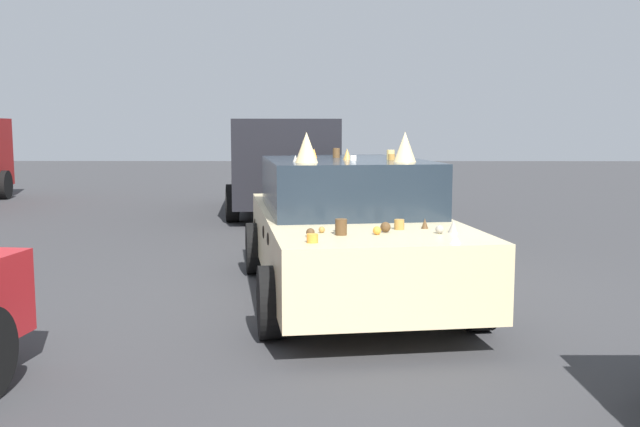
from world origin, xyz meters
The scene contains 4 objects.
ground_plane centered at (0.00, 0.00, 0.00)m, with size 60.00×60.00×0.00m, color #38383A.
art_car_decorated centered at (0.05, 0.01, 0.74)m, with size 4.65×2.53×1.76m.
parked_van_far_right centered at (7.59, 1.14, 1.11)m, with size 5.02×2.56×1.95m.
parked_sedan_row_back_far centered at (4.16, -0.08, 0.67)m, with size 4.53×2.65×1.33m.
Camera 1 is at (-7.45, 0.26, 1.81)m, focal length 40.03 mm.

